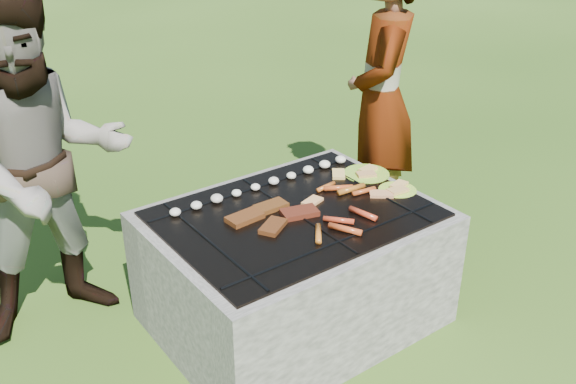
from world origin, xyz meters
name	(u,v)px	position (x,y,z in m)	size (l,w,h in m)	color
lawn	(294,318)	(0.00, 0.00, 0.00)	(60.00, 60.00, 0.00)	#254411
fire_pit	(294,272)	(0.00, 0.00, 0.28)	(1.30, 1.00, 0.62)	gray
mushrooms	(269,182)	(0.07, 0.30, 0.63)	(1.06, 0.06, 0.04)	beige
pork_slabs	(272,215)	(-0.11, 0.02, 0.62)	(0.41, 0.28, 0.02)	brown
sausages	(344,207)	(0.21, -0.11, 0.63)	(0.56, 0.48, 0.03)	orange
bread_on_grate	(347,189)	(0.35, 0.03, 0.62)	(0.44, 0.42, 0.02)	#EDDA79
plate_far	(366,174)	(0.56, 0.12, 0.61)	(0.29, 0.29, 0.03)	yellow
plate_near	(398,190)	(0.56, -0.11, 0.61)	(0.24, 0.24, 0.03)	#FFF13C
cook	(382,100)	(0.96, 0.44, 0.84)	(0.62, 0.40, 1.69)	#A59589
bystander	(47,168)	(-0.89, 0.70, 0.83)	(0.81, 0.63, 1.66)	#A8978C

